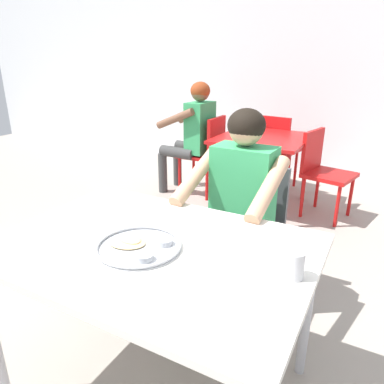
% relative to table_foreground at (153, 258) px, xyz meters
% --- Properties ---
extents(ground_plane, '(12.00, 12.00, 0.05)m').
position_rel_table_foreground_xyz_m(ground_plane, '(-0.08, 0.05, -0.69)').
color(ground_plane, gray).
extents(back_wall, '(12.00, 0.12, 3.40)m').
position_rel_table_foreground_xyz_m(back_wall, '(-0.08, 3.70, 1.03)').
color(back_wall, white).
rests_on(back_wall, ground).
extents(table_foreground, '(1.26, 0.89, 0.73)m').
position_rel_table_foreground_xyz_m(table_foreground, '(0.00, 0.00, 0.00)').
color(table_foreground, silver).
rests_on(table_foreground, ground).
extents(thali_tray, '(0.34, 0.34, 0.03)m').
position_rel_table_foreground_xyz_m(thali_tray, '(-0.02, -0.05, 0.08)').
color(thali_tray, '#B7BABF').
rests_on(thali_tray, table_foreground).
extents(drinking_cup, '(0.07, 0.07, 0.10)m').
position_rel_table_foreground_xyz_m(drinking_cup, '(0.55, 0.04, 0.12)').
color(drinking_cup, silver).
rests_on(drinking_cup, table_foreground).
extents(chair_foreground, '(0.42, 0.45, 0.82)m').
position_rel_table_foreground_xyz_m(chair_foreground, '(0.10, 0.90, -0.19)').
color(chair_foreground, '#3F3F44').
rests_on(chair_foreground, ground).
extents(diner_foreground, '(0.50, 0.56, 1.19)m').
position_rel_table_foreground_xyz_m(diner_foreground, '(0.09, 0.68, 0.05)').
color(diner_foreground, '#292929').
rests_on(diner_foreground, ground).
extents(table_background_red, '(0.84, 0.93, 0.73)m').
position_rel_table_foreground_xyz_m(table_background_red, '(-0.30, 2.34, -0.02)').
color(table_background_red, '#B71414').
rests_on(table_background_red, ground).
extents(chair_red_left, '(0.42, 0.42, 0.87)m').
position_rel_table_foreground_xyz_m(chair_red_left, '(-0.93, 2.38, -0.15)').
color(chair_red_left, '#B41312').
rests_on(chair_red_left, ground).
extents(chair_red_right, '(0.50, 0.50, 0.82)m').
position_rel_table_foreground_xyz_m(chair_red_right, '(0.28, 2.40, -0.19)').
color(chair_red_right, red).
rests_on(chair_red_right, ground).
extents(chair_red_far, '(0.49, 0.45, 0.86)m').
position_rel_table_foreground_xyz_m(chair_red_far, '(-0.33, 2.94, -0.16)').
color(chair_red_far, '#B61315').
rests_on(chair_red_far, ground).
extents(patron_background, '(0.57, 0.51, 1.23)m').
position_rel_table_foreground_xyz_m(patron_background, '(-1.09, 2.34, 0.06)').
color(patron_background, '#393939').
rests_on(patron_background, ground).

